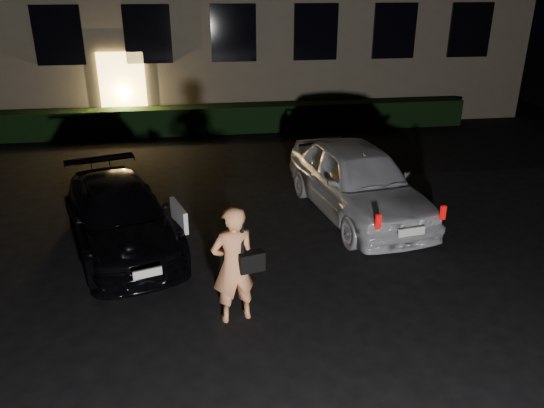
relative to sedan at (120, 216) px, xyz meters
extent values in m
plane|color=black|center=(2.77, -2.84, -0.59)|extent=(80.00, 80.00, 0.00)
cube|color=#FFCA5F|center=(-0.73, 8.10, 0.66)|extent=(1.40, 0.10, 2.50)
cube|color=black|center=(-2.43, 8.10, 2.41)|extent=(1.40, 0.10, 1.70)
cube|color=black|center=(0.17, 8.10, 2.41)|extent=(1.40, 0.10, 1.70)
cube|color=black|center=(2.77, 8.10, 2.41)|extent=(1.40, 0.10, 1.70)
cube|color=black|center=(5.37, 8.10, 2.41)|extent=(1.40, 0.10, 1.70)
cube|color=black|center=(7.97, 8.10, 2.41)|extent=(1.40, 0.10, 1.70)
cube|color=black|center=(10.57, 8.10, 2.41)|extent=(1.40, 0.10, 1.70)
cube|color=black|center=(2.77, 7.66, -0.17)|extent=(15.00, 0.70, 0.85)
imported|color=black|center=(0.00, 0.00, 0.00)|extent=(2.78, 4.37, 1.18)
cube|color=white|center=(1.07, -0.45, 0.14)|extent=(0.32, 0.83, 0.39)
cube|color=silver|center=(0.62, -2.01, -0.08)|extent=(0.42, 0.16, 0.13)
imported|color=silver|center=(4.65, 0.77, 0.15)|extent=(2.39, 4.57, 1.48)
cube|color=red|center=(4.36, -1.38, 0.22)|extent=(0.10, 0.07, 0.25)
cube|color=red|center=(5.58, -1.19, 0.22)|extent=(0.10, 0.07, 0.25)
cube|color=silver|center=(4.98, -1.34, -0.03)|extent=(0.50, 0.12, 0.15)
imported|color=#EC8F5A|center=(1.85, -2.60, 0.29)|extent=(0.72, 0.56, 1.76)
cube|color=black|center=(2.09, -2.66, 0.35)|extent=(0.39, 0.24, 0.28)
cube|color=black|center=(1.97, -2.65, 0.75)|extent=(0.05, 0.07, 0.55)
camera|label=1|loc=(1.44, -9.02, 3.90)|focal=35.00mm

